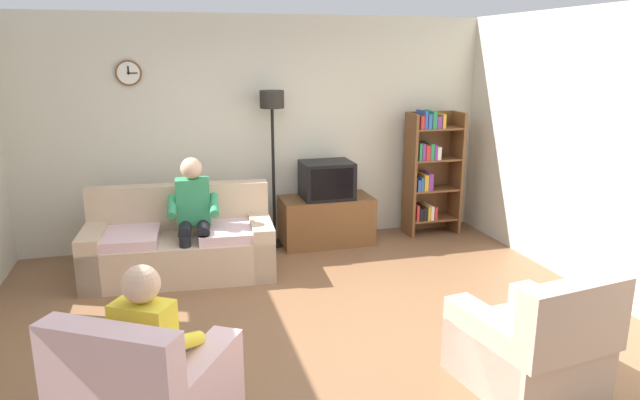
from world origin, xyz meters
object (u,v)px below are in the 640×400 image
Objects in this scene: couch at (180,245)px; armchair_near_window at (150,397)px; tv_stand at (326,220)px; person_in_left_armchair at (154,342)px; bookshelf at (429,169)px; armchair_near_bookshelf at (530,349)px; person_on_couch at (193,212)px; floor_lamp at (272,126)px; tv at (327,180)px.

couch and armchair_near_window have the same top height.
person_in_left_armchair is (-1.98, -3.19, 0.32)m from tv_stand.
armchair_near_bookshelf is at bearing -104.25° from bookshelf.
couch is 0.43m from person_on_couch.
couch is at bearing 85.08° from person_in_left_armchair.
person_on_couch is at bearing -165.99° from bookshelf.
floor_lamp reaches higher than couch.
tv is at bearing 58.05° from person_in_left_armchair.
floor_lamp is (1.13, 0.66, 1.14)m from couch.
person_on_couch reaches higher than tv.
tv_stand is 0.98× the size of person_in_left_armchair.
armchair_near_window is 0.94× the size of person_on_couch.
person_in_left_armchair reaches higher than armchair_near_window.
tv_stand is 1.83× the size of tv.
tv reaches higher than armchair_near_window.
armchair_near_window and armchair_near_bookshelf have the same top height.
armchair_near_window is at bearing -135.52° from bookshelf.
tv_stand is at bearing 58.25° from person_in_left_armchair.
couch is 1.84m from tv_stand.
tv is 0.54× the size of person_in_left_armchair.
floor_lamp reaches higher than tv.
person_on_couch reaches higher than tv_stand.
couch is 3.23m from bookshelf.
couch is at bearing -168.56° from bookshelf.
floor_lamp is at bearing 30.45° from couch.
armchair_near_window is at bearing -99.27° from person_on_couch.
floor_lamp is 3.82m from armchair_near_bookshelf.
armchair_near_window is 1.04× the size of person_in_left_armchair.
tv_stand is at bearing 17.88° from couch.
person_in_left_armchair is at bearing -112.37° from floor_lamp.
armchair_near_window is (-2.02, -3.24, -0.51)m from tv.
person_in_left_armchair reaches higher than tv.
bookshelf is 1.28× the size of person_on_couch.
tv is at bearing -176.18° from bookshelf.
bookshelf is at bearing 44.22° from person_in_left_armchair.
tv is at bearing 22.11° from person_on_couch.
tv_stand is 1.78m from person_on_couch.
armchair_near_bookshelf is (0.50, -3.37, 0.00)m from tv_stand.
armchair_near_window is (-2.02, -3.27, 0.00)m from tv_stand.
person_on_couch reaches higher than armchair_near_bookshelf.
tv is 3.42m from armchair_near_bookshelf.
floor_lamp reaches higher than bookshelf.
couch is at bearing -162.12° from tv_stand.
tv is at bearing 58.06° from armchair_near_window.
tv_stand is at bearing -177.19° from bookshelf.
armchair_near_bookshelf is 0.88× the size of person_in_left_armchair.
tv is (1.75, 0.54, 0.48)m from couch.
couch is at bearing 128.77° from armchair_near_bookshelf.
floor_lamp is 1.87× the size of armchair_near_bookshelf.
armchair_near_bookshelf reaches higher than tv_stand.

